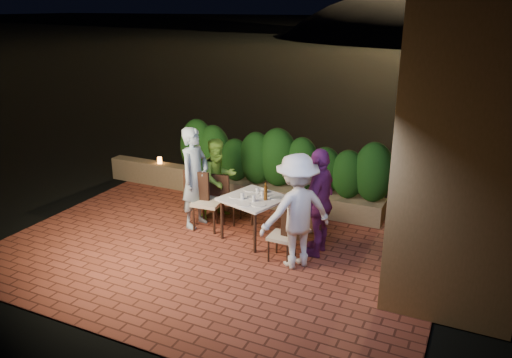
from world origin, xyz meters
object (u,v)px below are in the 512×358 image
Objects in this scene: bowl at (262,191)px; diner_white at (297,211)px; diner_purple at (319,202)px; diner_blue at (195,178)px; parapet_lamp at (160,160)px; dining_table at (254,218)px; beer_bottle at (266,191)px; chair_left_back at (228,199)px; chair_left_front at (208,201)px; diner_green at (218,179)px; chair_right_back at (305,225)px; chair_right_front at (282,235)px.

diner_white reaches higher than bowl.
diner_purple is at bearing -15.63° from bowl.
diner_white is 0.56m from diner_purple.
parapet_lamp is at bearing 55.76° from diner_blue.
parapet_lamp is (-3.05, 1.57, 0.20)m from dining_table.
beer_bottle is 3.66m from parapet_lamp.
chair_left_back is 0.49× the size of diner_blue.
diner_blue is 13.07× the size of parapet_lamp.
chair_left_front is 1.18× the size of chair_left_back.
chair_left_back is at bearing 61.34° from chair_left_front.
diner_blue is 1.04× the size of diner_purple.
chair_left_front is 2.02m from diner_white.
diner_white is at bearing -88.75° from diner_green.
diner_white reaches higher than diner_purple.
beer_bottle is 0.85m from chair_right_back.
bowl is at bearing -22.73° from parapet_lamp.
chair_right_back reaches higher than bowl.
bowl is 1.00m from chair_right_back.
diner_green is at bearing -31.19° from chair_right_front.
beer_bottle is 1.61× the size of bowl.
bowl is 1.00m from chair_left_front.
chair_right_back is (1.83, -0.03, -0.11)m from chair_left_front.
bowl is 1.36× the size of parapet_lamp.
chair_left_front is 0.60m from diner_green.
chair_right_back is 6.00× the size of parapet_lamp.
diner_green reaches higher than chair_left_front.
chair_left_front reaches higher than chair_left_back.
diner_blue is at bearing 177.10° from beer_bottle.
chair_left_front is (-1.14, 0.04, -0.38)m from beer_bottle.
diner_white is 4.58m from parapet_lamp.
beer_bottle is 0.29× the size of chair_left_front.
diner_green is at bearing 94.32° from chair_left_front.
dining_table is at bearing 175.95° from beer_bottle.
beer_bottle is 0.36× the size of chair_right_front.
chair_right_front is at bearing -90.79° from diner_green.
parapet_lamp is (-2.05, 1.00, -0.19)m from diner_green.
parapet_lamp is at bearing 148.08° from chair_left_back.
chair_right_back is at bearing -86.76° from diner_blue.
diner_white is at bearing 125.34° from chair_right_back.
diner_blue is 1.02× the size of diner_white.
chair_right_front is at bearing -28.70° from parapet_lamp.
diner_blue is at bearing -15.68° from chair_right_front.
beer_bottle reaches higher than parapet_lamp.
diner_blue is (-1.21, -0.22, 0.14)m from bowl.
dining_table is 6.62× the size of parapet_lamp.
parapet_lamp is (-4.04, 2.13, -0.32)m from diner_white.
chair_left_front is 0.58× the size of diner_blue.
chair_right_back is at bearing 0.04° from dining_table.
diner_blue is (-1.41, 0.07, 0.01)m from beer_bottle.
chair_left_back is at bearing -83.71° from diner_green.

